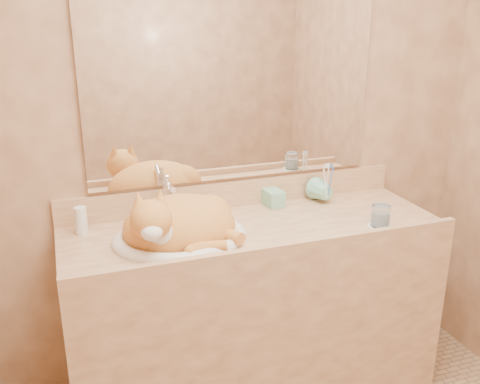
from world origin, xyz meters
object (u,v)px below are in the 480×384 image
object	(u,v)px
vanity_counter	(254,314)
toothbrush_cup	(327,195)
water_glass	(381,216)
sink_basin	(180,220)
cat	(177,222)
soap_dispenser	(279,192)

from	to	relation	value
vanity_counter	toothbrush_cup	size ratio (longest dim) A/B	14.59
vanity_counter	water_glass	size ratio (longest dim) A/B	17.68
sink_basin	cat	size ratio (longest dim) A/B	1.15
vanity_counter	sink_basin	size ratio (longest dim) A/B	3.04
vanity_counter	sink_basin	world-z (taller)	sink_basin
toothbrush_cup	sink_basin	bearing A→B (deg)	-168.48
sink_basin	toothbrush_cup	xyz separation A→B (m)	(0.74, 0.15, -0.03)
soap_dispenser	toothbrush_cup	bearing A→B (deg)	-12.01
vanity_counter	soap_dispenser	distance (m)	0.56
cat	soap_dispenser	xyz separation A→B (m)	(0.52, 0.19, 0.00)
soap_dispenser	toothbrush_cup	world-z (taller)	soap_dispenser
vanity_counter	water_glass	world-z (taller)	water_glass
vanity_counter	soap_dispenser	xyz separation A→B (m)	(0.18, 0.15, 0.51)
vanity_counter	water_glass	xyz separation A→B (m)	(0.49, -0.19, 0.48)
cat	soap_dispenser	world-z (taller)	cat
cat	toothbrush_cup	xyz separation A→B (m)	(0.75, 0.16, -0.03)
cat	vanity_counter	bearing A→B (deg)	6.08
water_glass	vanity_counter	bearing A→B (deg)	158.88
sink_basin	toothbrush_cup	bearing A→B (deg)	4.72
vanity_counter	cat	bearing A→B (deg)	-174.84
sink_basin	water_glass	world-z (taller)	sink_basin
vanity_counter	cat	size ratio (longest dim) A/B	3.50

